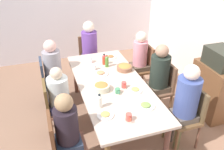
% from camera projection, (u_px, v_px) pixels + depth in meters
% --- Properties ---
extents(ground_plane, '(6.27, 6.27, 0.00)m').
position_uv_depth(ground_plane, '(112.00, 121.00, 3.93)').
color(ground_plane, '#8B644E').
extents(wall_left, '(0.12, 4.04, 2.60)m').
position_uv_depth(wall_left, '(76.00, 4.00, 5.47)').
color(wall_left, silver).
rests_on(wall_left, ground_plane).
extents(dining_table, '(2.25, 0.98, 0.73)m').
position_uv_depth(dining_table, '(112.00, 87.00, 3.60)').
color(dining_table, beige).
rests_on(dining_table, ground_plane).
extents(chair_0, '(0.40, 0.40, 0.90)m').
position_uv_depth(chair_0, '(55.00, 106.00, 3.44)').
color(chair_0, brown).
rests_on(chair_0, ground_plane).
extents(person_0, '(0.30, 0.30, 1.13)m').
position_uv_depth(person_0, '(60.00, 96.00, 3.38)').
color(person_0, '#363047').
rests_on(person_0, ground_plane).
extents(chair_1, '(0.40, 0.40, 0.90)m').
position_uv_depth(chair_1, '(162.00, 86.00, 3.90)').
color(chair_1, brown).
rests_on(chair_1, ground_plane).
extents(person_1, '(0.30, 0.30, 1.25)m').
position_uv_depth(person_1, '(159.00, 74.00, 3.76)').
color(person_1, brown).
rests_on(person_1, ground_plane).
extents(chair_2, '(0.40, 0.40, 0.90)m').
position_uv_depth(chair_2, '(89.00, 55.00, 4.91)').
color(chair_2, brown).
rests_on(chair_2, ground_plane).
extents(person_2, '(0.30, 0.30, 1.26)m').
position_uv_depth(person_2, '(90.00, 46.00, 4.71)').
color(person_2, '#35384F').
rests_on(person_2, ground_plane).
extents(chair_3, '(0.40, 0.40, 0.90)m').
position_uv_depth(chair_3, '(143.00, 66.00, 4.52)').
color(chair_3, brown).
rests_on(chair_3, ground_plane).
extents(person_3, '(0.30, 0.30, 1.19)m').
position_uv_depth(person_3, '(139.00, 57.00, 4.40)').
color(person_3, '#595344').
rests_on(person_3, ground_plane).
extents(chair_4, '(0.40, 0.40, 0.90)m').
position_uv_depth(chair_4, '(50.00, 80.00, 4.05)').
color(chair_4, '#363E48').
rests_on(chair_4, ground_plane).
extents(person_4, '(0.30, 0.30, 1.23)m').
position_uv_depth(person_4, '(54.00, 68.00, 3.96)').
color(person_4, navy).
rests_on(person_4, ground_plane).
extents(chair_5, '(0.40, 0.40, 0.90)m').
position_uv_depth(chair_5, '(189.00, 114.00, 3.29)').
color(chair_5, brown).
rests_on(chair_5, ground_plane).
extents(person_5, '(0.31, 0.31, 1.28)m').
position_uv_depth(person_5, '(186.00, 100.00, 3.14)').
color(person_5, brown).
rests_on(person_5, ground_plane).
extents(chair_6, '(0.40, 0.40, 0.90)m').
position_uv_depth(chair_6, '(62.00, 143.00, 2.82)').
color(chair_6, brown).
rests_on(chair_6, ground_plane).
extents(person_6, '(0.30, 0.30, 1.19)m').
position_uv_depth(person_6, '(68.00, 129.00, 2.74)').
color(person_6, '#242B47').
rests_on(person_6, ground_plane).
extents(plate_0, '(0.20, 0.20, 0.04)m').
position_uv_depth(plate_0, '(111.00, 57.00, 4.33)').
color(plate_0, white).
rests_on(plate_0, dining_table).
extents(plate_1, '(0.21, 0.21, 0.04)m').
position_uv_depth(plate_1, '(135.00, 90.00, 3.40)').
color(plate_1, white).
rests_on(plate_1, dining_table).
extents(plate_2, '(0.24, 0.24, 0.04)m').
position_uv_depth(plate_2, '(146.00, 106.00, 3.08)').
color(plate_2, silver).
rests_on(plate_2, dining_table).
extents(plate_3, '(0.24, 0.24, 0.04)m').
position_uv_depth(plate_3, '(101.00, 73.00, 3.81)').
color(plate_3, white).
rests_on(plate_3, dining_table).
extents(plate_4, '(0.21, 0.21, 0.04)m').
position_uv_depth(plate_4, '(105.00, 115.00, 2.92)').
color(plate_4, white).
rests_on(plate_4, dining_table).
extents(bowl_0, '(0.24, 0.24, 0.11)m').
position_uv_depth(bowl_0, '(101.00, 87.00, 3.39)').
color(bowl_0, beige).
rests_on(bowl_0, dining_table).
extents(bowl_1, '(0.26, 0.26, 0.09)m').
position_uv_depth(bowl_1, '(125.00, 67.00, 3.91)').
color(bowl_1, '#8E5B42').
rests_on(bowl_1, dining_table).
extents(cup_0, '(0.11, 0.07, 0.07)m').
position_uv_depth(cup_0, '(118.00, 91.00, 3.34)').
color(cup_0, '#43845A').
rests_on(cup_0, dining_table).
extents(cup_1, '(0.11, 0.07, 0.09)m').
position_uv_depth(cup_1, '(129.00, 117.00, 2.83)').
color(cup_1, '#CC5146').
rests_on(cup_1, dining_table).
extents(cup_2, '(0.11, 0.07, 0.09)m').
position_uv_depth(cup_2, '(94.00, 67.00, 3.91)').
color(cup_2, white).
rests_on(cup_2, dining_table).
extents(cup_3, '(0.11, 0.07, 0.09)m').
position_uv_depth(cup_3, '(90.00, 60.00, 4.15)').
color(cup_3, white).
rests_on(cup_3, dining_table).
extents(cup_4, '(0.11, 0.07, 0.09)m').
position_uv_depth(cup_4, '(124.00, 85.00, 3.45)').
color(cup_4, '#CE4843').
rests_on(cup_4, dining_table).
extents(bottle_0, '(0.07, 0.07, 0.19)m').
position_uv_depth(bottle_0, '(104.00, 59.00, 4.07)').
color(bottle_0, red).
rests_on(bottle_0, dining_table).
extents(bottle_1, '(0.06, 0.06, 0.21)m').
position_uv_depth(bottle_1, '(107.00, 61.00, 3.98)').
color(bottle_1, '#4B792E').
rests_on(bottle_1, dining_table).
extents(bottle_2, '(0.06, 0.06, 0.20)m').
position_uv_depth(bottle_2, '(100.00, 101.00, 3.02)').
color(bottle_2, silver).
rests_on(bottle_2, dining_table).
extents(side_cabinet, '(0.70, 0.44, 0.90)m').
position_uv_depth(side_cabinet, '(213.00, 90.00, 3.91)').
color(side_cabinet, brown).
rests_on(side_cabinet, ground_plane).
extents(microwave, '(0.48, 0.36, 0.28)m').
position_uv_depth(microwave, '(222.00, 58.00, 3.61)').
color(microwave, '#292C23').
rests_on(microwave, side_cabinet).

